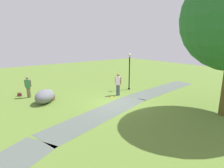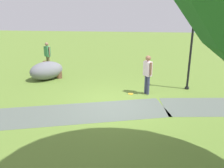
# 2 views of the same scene
# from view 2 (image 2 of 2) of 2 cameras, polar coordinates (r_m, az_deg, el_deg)

# --- Properties ---
(ground_plane) EXTENTS (48.00, 48.00, 0.00)m
(ground_plane) POSITION_cam_2_polar(r_m,az_deg,el_deg) (10.11, 0.27, -4.70)
(ground_plane) COLOR olive
(footpath_segment_mid) EXTENTS (8.20, 3.81, 0.01)m
(footpath_segment_mid) POSITION_cam_2_polar(r_m,az_deg,el_deg) (9.46, -11.50, -6.85)
(footpath_segment_mid) COLOR #565F57
(footpath_segment_mid) RESTS_ON ground
(lamp_post) EXTENTS (0.28, 0.28, 3.22)m
(lamp_post) POSITION_cam_2_polar(r_m,az_deg,el_deg) (11.84, 17.92, 8.07)
(lamp_post) COLOR black
(lamp_post) RESTS_ON ground
(lawn_boulder) EXTENTS (2.12, 2.14, 0.95)m
(lawn_boulder) POSITION_cam_2_polar(r_m,az_deg,el_deg) (13.61, -14.99, 3.04)
(lawn_boulder) COLOR slate
(lawn_boulder) RESTS_ON ground
(woman_with_handbag) EXTENTS (0.44, 0.40, 1.65)m
(woman_with_handbag) POSITION_cam_2_polar(r_m,az_deg,el_deg) (15.52, -14.77, 6.82)
(woman_with_handbag) COLOR #736646
(woman_with_handbag) RESTS_ON ground
(man_near_boulder) EXTENTS (0.40, 0.44, 1.78)m
(man_near_boulder) POSITION_cam_2_polar(r_m,az_deg,el_deg) (10.98, 8.27, 2.80)
(man_near_boulder) COLOR #3B3E5F
(man_near_boulder) RESTS_ON ground
(handbag_on_grass) EXTENTS (0.38, 0.38, 0.31)m
(handbag_on_grass) POSITION_cam_2_polar(r_m,az_deg,el_deg) (16.62, -15.28, 4.67)
(handbag_on_grass) COLOR maroon
(handbag_on_grass) RESTS_ON ground
(backpack_by_boulder) EXTENTS (0.34, 0.34, 0.40)m
(backpack_by_boulder) POSITION_cam_2_polar(r_m,az_deg,el_deg) (13.70, -12.12, 2.15)
(backpack_by_boulder) COLOR brown
(backpack_by_boulder) RESTS_ON ground
(frisbee_on_grass) EXTENTS (0.23, 0.23, 0.02)m
(frisbee_on_grass) POSITION_cam_2_polar(r_m,az_deg,el_deg) (11.21, 4.37, -2.27)
(frisbee_on_grass) COLOR gold
(frisbee_on_grass) RESTS_ON ground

